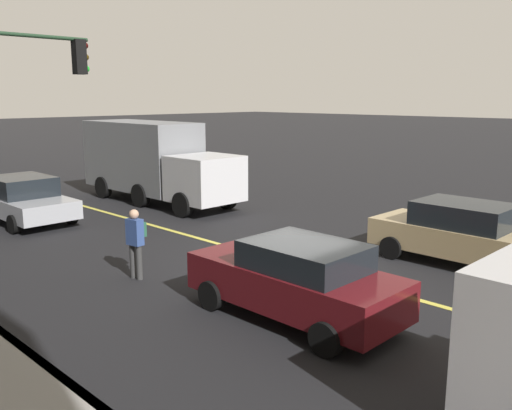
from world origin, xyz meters
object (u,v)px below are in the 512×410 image
Objects in this scene: car_silver at (22,199)px; car_maroon at (296,279)px; truck_gray at (153,160)px; car_tan at (461,232)px; pedestrian_with_backpack at (136,239)px.

car_maroon is at bearing -179.19° from car_silver.
car_maroon is 0.55× the size of truck_gray.
car_maroon is 5.66m from car_tan.
car_silver is at bearing 87.49° from truck_gray.
car_silver is at bearing -4.65° from pedestrian_with_backpack.
truck_gray is at bearing -23.12° from car_maroon.
truck_gray is at bearing -92.51° from car_silver.
car_tan is at bearing -126.98° from pedestrian_with_backpack.
pedestrian_with_backpack is (4.85, 6.44, 0.15)m from car_tan.
truck_gray reaches higher than pedestrian_with_backpack.
truck_gray is at bearing -37.43° from pedestrian_with_backpack.
pedestrian_with_backpack is (-7.67, 5.87, -0.71)m from truck_gray.
pedestrian_with_backpack is (-7.90, 0.64, 0.19)m from car_silver.
car_maroon is at bearing 156.88° from truck_gray.
car_maroon is 0.91× the size of car_silver.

